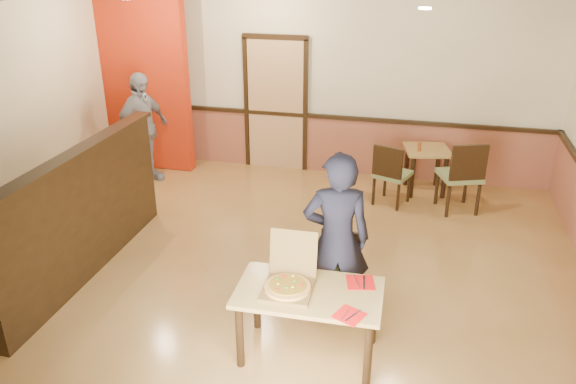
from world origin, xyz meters
The scene contains 21 objects.
floor centered at (0.00, 0.00, 0.00)m, with size 7.00×7.00×0.00m, color tan.
ceiling centered at (0.00, 0.00, 2.80)m, with size 7.00×7.00×0.00m, color black.
wall_back centered at (0.00, 3.50, 1.40)m, with size 7.00×7.00×0.00m, color beige.
wainscot_back centered at (0.00, 3.47, 0.45)m, with size 7.00×0.04×0.90m, color #98553D.
chair_rail_back centered at (0.00, 3.45, 0.92)m, with size 7.00×0.06×0.06m, color black.
back_door centered at (-0.80, 3.46, 1.05)m, with size 0.90×0.06×2.10m, color tan.
booth_partition centered at (-2.00, -0.20, 0.74)m, with size 0.20×3.10×1.44m.
red_accent_panel centered at (-2.90, 3.00, 1.40)m, with size 1.60×0.20×2.78m, color #B7270D.
spot_c centered at (1.40, 1.50, 2.78)m, with size 0.14×0.14×0.02m, color #FFE3B2.
main_table centered at (0.67, -1.00, 0.57)m, with size 1.28×0.75×0.68m.
diner_chair centered at (0.81, -0.27, 0.46)m, with size 0.43×0.43×0.84m.
side_chair_left centered at (1.14, 2.39, 0.50)m, with size 0.58×0.58×0.91m.
side_chair_right centered at (2.09, 2.38, 0.57)m, with size 0.66×0.66×1.04m.
side_table centered at (1.61, 3.00, 0.51)m, with size 0.75×0.75×0.67m.
diner centered at (0.81, -0.41, 0.88)m, with size 0.64×0.42×1.75m, color black.
passerby centered at (-2.61, 2.38, 0.85)m, with size 1.00×0.42×1.70m, color gray.
pizza_box centered at (0.49, -1.01, 0.73)m, with size 0.44×0.51×0.45m.
pizza centered at (0.49, -1.06, 0.72)m, with size 0.40×0.40×0.03m, color gold.
napkin_near centered at (1.06, -1.27, 0.68)m, with size 0.29×0.29×0.01m.
napkin_far centered at (1.09, -0.77, 0.68)m, with size 0.29×0.29×0.01m.
condiment centered at (1.49, 2.87, 0.74)m, with size 0.05×0.05×0.13m, color #99461B.
Camera 1 is at (1.46, -5.01, 3.42)m, focal length 35.00 mm.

